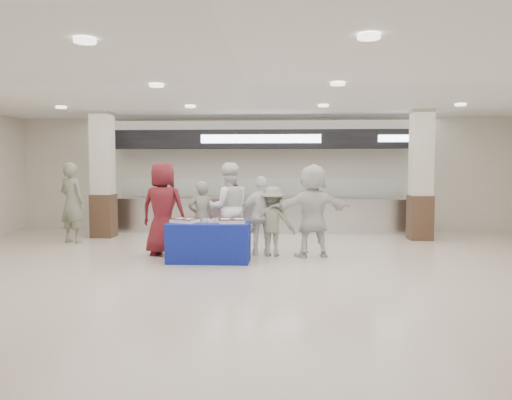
# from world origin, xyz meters

# --- Properties ---
(ground) EXTENTS (14.00, 14.00, 0.00)m
(ground) POSITION_xyz_m (0.00, 0.00, 0.00)
(ground) COLOR beige
(ground) RESTS_ON ground
(serving_line) EXTENTS (8.70, 0.85, 2.80)m
(serving_line) POSITION_xyz_m (0.00, 5.40, 1.16)
(serving_line) COLOR silver
(serving_line) RESTS_ON ground
(column_left) EXTENTS (0.55, 0.55, 3.20)m
(column_left) POSITION_xyz_m (-4.00, 4.20, 1.53)
(column_left) COLOR #3C271B
(column_left) RESTS_ON ground
(column_right) EXTENTS (0.55, 0.55, 3.20)m
(column_right) POSITION_xyz_m (4.00, 4.20, 1.53)
(column_right) COLOR #3C271B
(column_right) RESTS_ON ground
(display_table) EXTENTS (1.55, 0.78, 0.75)m
(display_table) POSITION_xyz_m (-0.80, 1.10, 0.38)
(display_table) COLOR navy
(display_table) RESTS_ON ground
(sheet_cake_left) EXTENTS (0.57, 0.52, 0.10)m
(sheet_cake_left) POSITION_xyz_m (-1.27, 1.09, 0.80)
(sheet_cake_left) COLOR white
(sheet_cake_left) RESTS_ON display_table
(sheet_cake_right) EXTENTS (0.51, 0.42, 0.10)m
(sheet_cake_right) POSITION_xyz_m (-0.35, 1.07, 0.80)
(sheet_cake_right) COLOR white
(sheet_cake_right) RESTS_ON display_table
(cupcake_tray) EXTENTS (0.39, 0.30, 0.06)m
(cupcake_tray) POSITION_xyz_m (-0.78, 1.13, 0.78)
(cupcake_tray) COLOR silver
(cupcake_tray) RESTS_ON display_table
(civilian_maroon) EXTENTS (1.02, 0.75, 1.92)m
(civilian_maroon) POSITION_xyz_m (-1.84, 1.74, 0.96)
(civilian_maroon) COLOR maroon
(civilian_maroon) RESTS_ON ground
(soldier_a) EXTENTS (0.63, 0.50, 1.52)m
(soldier_a) POSITION_xyz_m (-1.08, 1.91, 0.76)
(soldier_a) COLOR slate
(soldier_a) RESTS_ON ground
(chef_tall) EXTENTS (1.08, 0.94, 1.90)m
(chef_tall) POSITION_xyz_m (-0.54, 2.06, 0.95)
(chef_tall) COLOR white
(chef_tall) RESTS_ON ground
(chef_short) EXTENTS (0.99, 0.50, 1.63)m
(chef_short) POSITION_xyz_m (0.18, 1.86, 0.81)
(chef_short) COLOR white
(chef_short) RESTS_ON ground
(soldier_b) EXTENTS (0.98, 0.65, 1.41)m
(soldier_b) POSITION_xyz_m (0.40, 1.77, 0.71)
(soldier_b) COLOR slate
(soldier_b) RESTS_ON ground
(civilian_white) EXTENTS (1.82, 1.00, 1.87)m
(civilian_white) POSITION_xyz_m (1.20, 1.74, 0.94)
(civilian_white) COLOR white
(civilian_white) RESTS_ON ground
(soldier_bg) EXTENTS (0.82, 0.69, 1.91)m
(soldier_bg) POSITION_xyz_m (-4.41, 3.24, 0.96)
(soldier_bg) COLOR slate
(soldier_bg) RESTS_ON ground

